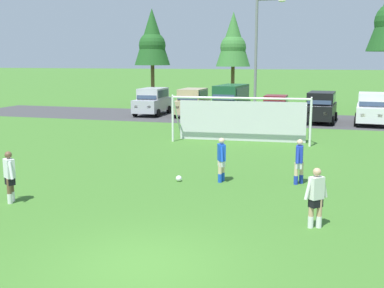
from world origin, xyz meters
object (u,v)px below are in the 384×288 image
at_px(player_winger_left, 10,177).
at_px(parked_car_slot_center_right, 321,107).
at_px(player_striker_near, 222,160).
at_px(player_midfield_center, 316,198).
at_px(soccer_ball, 179,178).
at_px(player_defender_far, 299,162).
at_px(parked_car_slot_center, 275,106).
at_px(parked_car_slot_far_right, 384,110).
at_px(parked_car_slot_center_left, 231,100).
at_px(soccer_goal, 241,118).
at_px(parked_car_slot_right, 371,108).
at_px(street_lamp, 258,62).
at_px(parked_car_slot_far_left, 153,101).
at_px(parked_car_slot_left, 192,102).

relative_size(player_winger_left, parked_car_slot_center_right, 0.35).
distance_m(player_striker_near, player_midfield_center, 5.40).
xyz_separation_m(soccer_ball, player_defender_far, (4.27, 0.89, 0.71)).
relative_size(parked_car_slot_center, parked_car_slot_far_right, 0.97).
bearing_deg(parked_car_slot_center_left, player_defender_far, -71.10).
bearing_deg(parked_car_slot_center, soccer_goal, -92.52).
relative_size(player_defender_far, parked_car_slot_right, 0.35).
height_order(player_defender_far, street_lamp, street_lamp).
distance_m(player_striker_near, parked_car_slot_right, 19.50).
relative_size(parked_car_slot_far_left, parked_car_slot_center_right, 0.99).
xyz_separation_m(player_midfield_center, parked_car_slot_left, (-10.46, 23.94, 0.29)).
xyz_separation_m(player_winger_left, parked_car_slot_left, (-1.18, 24.27, 0.29)).
bearing_deg(street_lamp, parked_car_slot_far_left, 154.73).
height_order(parked_car_slot_left, parked_car_slot_center_left, parked_car_slot_center_left).
relative_size(soccer_goal, street_lamp, 0.90).
bearing_deg(parked_car_slot_left, player_midfield_center, -66.40).
relative_size(player_striker_near, parked_car_slot_far_right, 0.38).
distance_m(soccer_ball, soccer_goal, 9.42).
height_order(player_winger_left, parked_car_slot_far_right, parked_car_slot_far_right).
relative_size(player_midfield_center, parked_car_slot_center, 0.39).
relative_size(parked_car_slot_right, street_lamp, 0.56).
height_order(player_striker_near, parked_car_slot_center_right, parked_car_slot_center_right).
xyz_separation_m(parked_car_slot_far_left, parked_car_slot_right, (16.64, -1.22, 0.00)).
distance_m(parked_car_slot_far_right, street_lamp, 10.42).
bearing_deg(parked_car_slot_far_left, soccer_goal, -49.06).
bearing_deg(parked_car_slot_center, street_lamp, -96.99).
relative_size(soccer_ball, player_midfield_center, 0.13).
bearing_deg(player_defender_far, parked_car_slot_center, 99.08).
distance_m(soccer_ball, parked_car_slot_left, 21.00).
xyz_separation_m(parked_car_slot_far_left, parked_car_slot_center, (9.82, 0.84, -0.24)).
xyz_separation_m(soccer_ball, parked_car_slot_far_right, (8.90, 20.72, 0.77)).
relative_size(soccer_goal, parked_car_slot_right, 1.60).
height_order(soccer_ball, soccer_goal, soccer_goal).
bearing_deg(parked_car_slot_right, parked_car_slot_center_left, 173.67).
bearing_deg(street_lamp, parked_car_slot_far_right, 30.59).
distance_m(soccer_ball, parked_car_slot_right, 20.45).
xyz_separation_m(player_midfield_center, parked_car_slot_center_right, (-0.52, 22.75, 0.29)).
bearing_deg(player_striker_near, parked_car_slot_center_left, 100.93).
xyz_separation_m(player_striker_near, parked_car_slot_far_right, (7.39, 20.31, 0.05)).
distance_m(soccer_ball, street_lamp, 16.28).
bearing_deg(player_midfield_center, soccer_ball, 143.73).
bearing_deg(parked_car_slot_left, soccer_goal, -61.23).
height_order(parked_car_slot_center_left, parked_car_slot_center_right, parked_car_slot_center_left).
relative_size(soccer_ball, parked_car_slot_far_right, 0.05).
height_order(player_midfield_center, parked_car_slot_center_right, parked_car_slot_center_right).
bearing_deg(player_striker_near, parked_car_slot_center, 91.23).
distance_m(player_winger_left, parked_car_slot_right, 25.88).
bearing_deg(parked_car_slot_far_left, parked_car_slot_left, 3.40).
height_order(parked_car_slot_far_left, parked_car_slot_center_left, parked_car_slot_center_left).
bearing_deg(player_winger_left, parked_car_slot_right, 62.01).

